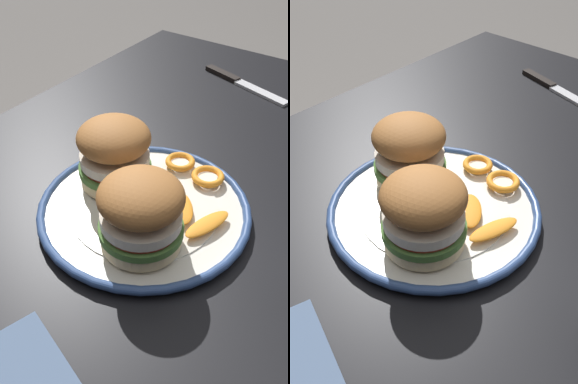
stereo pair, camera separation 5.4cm
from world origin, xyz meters
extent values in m
cube|color=black|center=(0.00, 0.00, 0.76)|extent=(1.23, 0.85, 0.03)
cube|color=black|center=(0.56, 0.37, 0.37)|extent=(0.06, 0.06, 0.74)
cylinder|color=silver|center=(-0.02, 0.04, 0.78)|extent=(0.27, 0.27, 0.01)
torus|color=navy|center=(-0.02, 0.04, 0.79)|extent=(0.30, 0.30, 0.01)
cylinder|color=silver|center=(-0.02, 0.04, 0.79)|extent=(0.21, 0.21, 0.00)
cylinder|color=beige|center=(-0.08, 0.00, 0.80)|extent=(0.10, 0.10, 0.02)
cylinder|color=#477033|center=(-0.08, 0.00, 0.81)|extent=(0.11, 0.11, 0.01)
cylinder|color=#BC3828|center=(-0.08, 0.00, 0.82)|extent=(0.09, 0.09, 0.01)
cylinder|color=silver|center=(-0.08, 0.00, 0.83)|extent=(0.10, 0.10, 0.01)
ellipsoid|color=#A36633|center=(-0.08, 0.00, 0.87)|extent=(0.15, 0.15, 0.05)
cylinder|color=beige|center=(0.00, 0.10, 0.80)|extent=(0.10, 0.10, 0.02)
cylinder|color=#477033|center=(0.00, 0.10, 0.81)|extent=(0.11, 0.11, 0.01)
cylinder|color=#BC3828|center=(0.00, 0.10, 0.82)|extent=(0.09, 0.09, 0.01)
cylinder|color=silver|center=(0.00, 0.10, 0.83)|extent=(0.10, 0.10, 0.01)
ellipsoid|color=#A36633|center=(0.00, 0.10, 0.87)|extent=(0.15, 0.15, 0.05)
torus|color=orange|center=(0.08, -0.01, 0.80)|extent=(0.07, 0.07, 0.01)
cylinder|color=#F4E5C6|center=(0.08, -0.01, 0.79)|extent=(0.03, 0.03, 0.00)
ellipsoid|color=orange|center=(-0.01, -0.06, 0.80)|extent=(0.08, 0.04, 0.01)
ellipsoid|color=orange|center=(0.00, -0.01, 0.80)|extent=(0.07, 0.07, 0.01)
torus|color=orange|center=(0.09, 0.05, 0.80)|extent=(0.06, 0.06, 0.01)
cylinder|color=#F4E5C6|center=(0.09, 0.05, 0.79)|extent=(0.03, 0.03, 0.00)
cube|color=silver|center=(0.42, 0.05, 0.78)|extent=(0.06, 0.13, 0.01)
cube|color=black|center=(0.45, 0.16, 0.78)|extent=(0.04, 0.09, 0.01)
camera|label=1|loc=(-0.38, -0.22, 1.18)|focal=39.76mm
camera|label=2|loc=(-0.35, -0.26, 1.18)|focal=39.76mm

